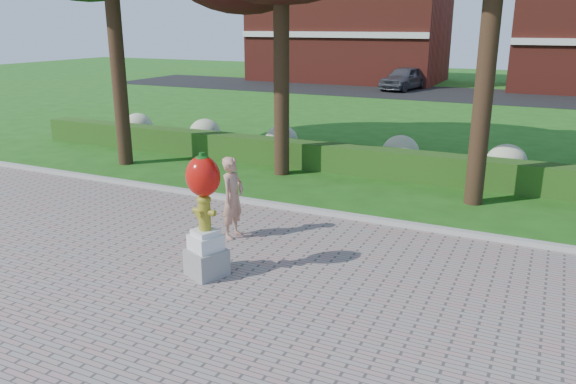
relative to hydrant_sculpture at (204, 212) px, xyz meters
name	(u,v)px	position (x,y,z in m)	size (l,w,h in m)	color
ground	(236,259)	(0.07, 0.87, -1.19)	(100.00, 100.00, 0.00)	#215515
walkway	(74,373)	(0.07, -3.13, -1.17)	(40.00, 14.00, 0.04)	gray
curb	(302,210)	(0.07, 3.87, -1.12)	(40.00, 0.18, 0.15)	#ADADA5
lawn_hedge	(358,160)	(0.07, 7.87, -0.79)	(24.00, 0.70, 0.80)	#204A15
hydrangea_row	(387,150)	(0.64, 8.87, -0.64)	(20.10, 1.10, 0.99)	#B1B58A
street	(467,95)	(0.07, 28.87, -1.18)	(50.00, 8.00, 0.02)	black
building_left	(349,34)	(-9.93, 34.87, 2.31)	(14.00, 8.00, 7.00)	maroon
hydrant_sculpture	(204,212)	(0.00, 0.00, 0.00)	(0.77, 0.77, 2.18)	gray
woman	(233,198)	(-0.52, 1.77, -0.31)	(0.61, 0.40, 1.68)	tan
parked_car	(404,78)	(-4.23, 29.93, -0.41)	(1.81, 4.50, 1.53)	#46474E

